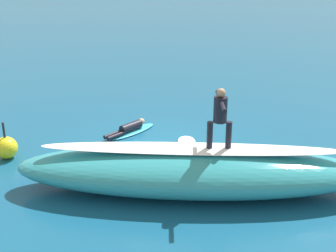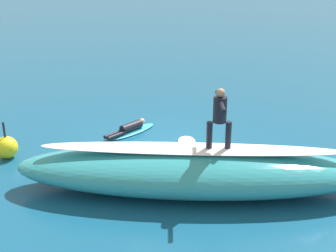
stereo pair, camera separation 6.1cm
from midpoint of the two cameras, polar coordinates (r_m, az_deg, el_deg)
ground_plane at (r=14.08m, az=-0.97°, el=-2.72°), size 120.00×120.00×0.00m
wave_crest at (r=11.41m, az=3.07°, el=-5.70°), size 9.10×5.06×1.15m
wave_foam_lip at (r=11.14m, az=3.13°, el=-2.89°), size 7.37×3.27×0.08m
surfboard_riding at (r=11.17m, az=6.52°, el=-2.97°), size 2.05×1.07×0.07m
surfer_riding at (r=10.82m, az=6.73°, el=1.50°), size 0.59×1.42×1.53m
surfboard_paddling at (r=15.23m, az=-4.54°, el=-0.71°), size 2.02×1.48×0.08m
surfer_paddling at (r=15.08m, az=-4.92°, el=-0.25°), size 1.55×1.02×0.30m
buoy_marker at (r=14.10m, az=-19.64°, el=-2.55°), size 0.66×0.66×1.13m
foam_patch_near at (r=14.41m, az=2.51°, el=-1.92°), size 0.74×0.93×0.10m
foam_patch_mid at (r=13.79m, az=-0.05°, el=-3.06°), size 1.07×0.91×0.09m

